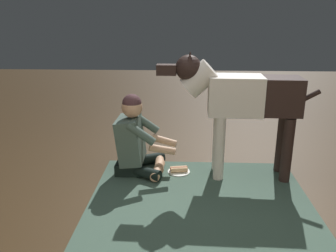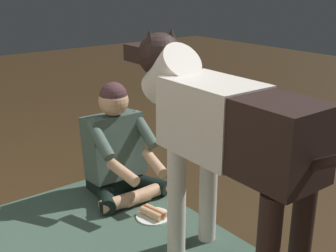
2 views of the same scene
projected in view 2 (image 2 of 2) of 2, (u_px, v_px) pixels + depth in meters
name	position (u px, v px, depth m)	size (l,w,h in m)	color
ground_plane	(104.00, 242.00, 2.58)	(14.21, 14.21, 0.00)	#372614
person_sitting_on_floor	(118.00, 150.00, 3.08)	(0.63, 0.58, 0.82)	black
large_dog	(220.00, 127.00, 2.15)	(1.55, 0.36, 1.24)	silver
hot_dog_on_plate	(153.00, 214.00, 2.84)	(0.23, 0.23, 0.06)	white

